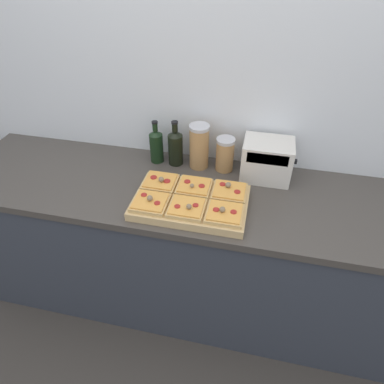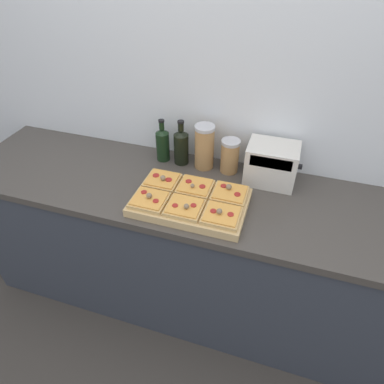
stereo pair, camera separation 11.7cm
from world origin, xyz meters
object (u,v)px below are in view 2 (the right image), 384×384
at_px(olive_oil_bottle, 163,144).
at_px(toaster_oven, 271,164).
at_px(wine_bottle, 181,146).
at_px(grain_jar_tall, 204,147).
at_px(grain_jar_short, 230,156).
at_px(cutting_board, 190,202).

relative_size(olive_oil_bottle, toaster_oven, 0.89).
xyz_separation_m(wine_bottle, grain_jar_tall, (0.13, 0.00, 0.02)).
relative_size(wine_bottle, grain_jar_short, 1.37).
bearing_deg(grain_jar_tall, toaster_oven, -3.45).
distance_m(olive_oil_bottle, grain_jar_short, 0.39).
bearing_deg(olive_oil_bottle, toaster_oven, -2.08).
height_order(grain_jar_short, toaster_oven, toaster_oven).
bearing_deg(grain_jar_short, toaster_oven, -5.66).
bearing_deg(cutting_board, grain_jar_tall, 95.18).
xyz_separation_m(grain_jar_tall, toaster_oven, (0.37, -0.02, -0.02)).
relative_size(olive_oil_bottle, grain_jar_short, 1.31).
height_order(cutting_board, grain_jar_short, grain_jar_short).
distance_m(grain_jar_short, toaster_oven, 0.23).
xyz_separation_m(cutting_board, olive_oil_bottle, (-0.28, 0.35, 0.08)).
height_order(cutting_board, toaster_oven, toaster_oven).
distance_m(cutting_board, wine_bottle, 0.40).
xyz_separation_m(cutting_board, wine_bottle, (-0.17, 0.35, 0.09)).
height_order(wine_bottle, grain_jar_tall, wine_bottle).
bearing_deg(grain_jar_short, grain_jar_tall, 180.00).
bearing_deg(olive_oil_bottle, grain_jar_tall, 0.00).
xyz_separation_m(cutting_board, toaster_oven, (0.34, 0.33, 0.09)).
distance_m(cutting_board, toaster_oven, 0.48).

